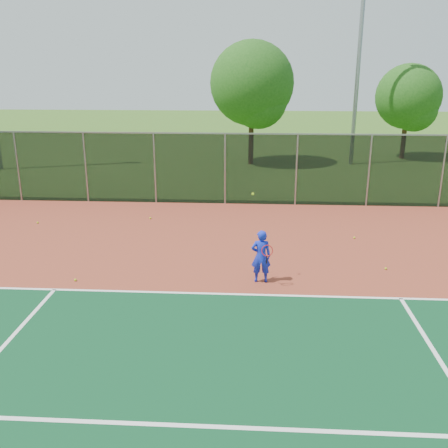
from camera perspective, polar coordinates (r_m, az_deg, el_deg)
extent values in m
plane|color=#325C1A|center=(10.57, 13.18, -15.30)|extent=(120.00, 120.00, 0.00)
cube|color=#963B26|center=(12.28, 11.67, -10.23)|extent=(30.00, 20.00, 0.02)
cube|color=white|center=(13.57, 19.56, -8.02)|extent=(22.00, 0.10, 0.00)
cube|color=black|center=(21.24, 8.28, 6.13)|extent=(30.00, 0.04, 3.00)
cube|color=gray|center=(21.00, 8.46, 10.15)|extent=(30.00, 0.06, 0.06)
imported|color=#1527C7|center=(13.55, 4.25, -3.70)|extent=(0.56, 0.38, 1.48)
cylinder|color=black|center=(13.32, 4.91, -4.11)|extent=(0.03, 0.15, 0.27)
torus|color=#A51414|center=(13.12, 4.95, -3.05)|extent=(0.30, 0.13, 0.29)
sphere|color=#AFD418|center=(13.12, 3.32, 3.46)|extent=(0.07, 0.07, 0.07)
sphere|color=#AFD418|center=(20.02, -20.52, 0.15)|extent=(0.07, 0.07, 0.07)
sphere|color=#AFD418|center=(19.52, -8.42, 0.68)|extent=(0.07, 0.07, 0.07)
sphere|color=#AFD418|center=(14.39, -16.63, -6.14)|extent=(0.07, 0.07, 0.07)
sphere|color=#AFD418|center=(17.68, 14.67, -1.52)|extent=(0.07, 0.07, 0.07)
sphere|color=#AFD418|center=(15.28, 18.01, -4.86)|extent=(0.07, 0.07, 0.07)
cylinder|color=gray|center=(30.98, 15.18, 18.14)|extent=(0.24, 0.24, 12.58)
cylinder|color=#362013|center=(30.44, 3.10, 9.43)|extent=(0.30, 0.30, 2.75)
sphere|color=#1C4B14|center=(30.15, 3.21, 15.77)|extent=(4.89, 4.89, 4.89)
sphere|color=#1C4B14|center=(29.90, 3.97, 13.98)|extent=(3.36, 3.36, 3.36)
cylinder|color=#362013|center=(34.26, 19.82, 8.92)|extent=(0.30, 0.30, 2.26)
sphere|color=#1C4B14|center=(34.01, 20.31, 13.51)|extent=(4.01, 4.01, 4.01)
sphere|color=#1C4B14|center=(33.88, 20.98, 12.15)|extent=(2.76, 2.76, 2.76)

